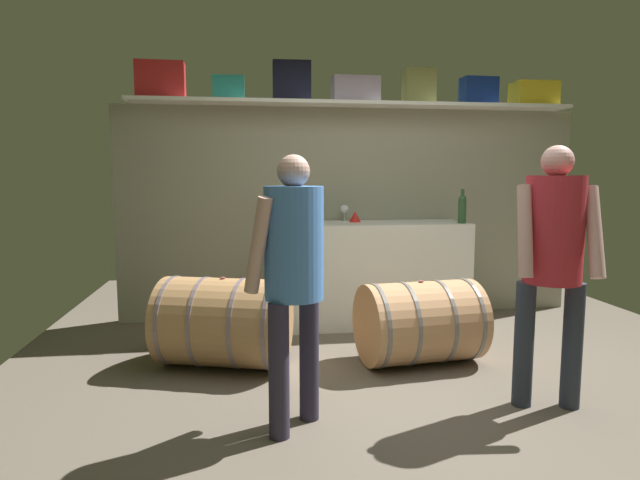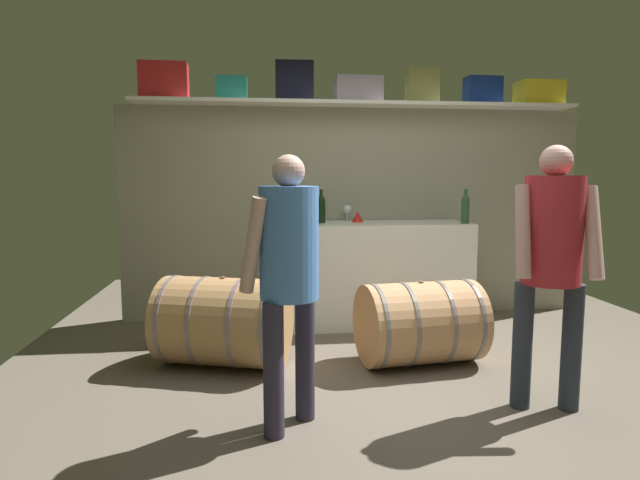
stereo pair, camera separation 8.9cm
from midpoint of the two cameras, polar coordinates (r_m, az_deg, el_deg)
The scene contains 19 objects.
ground_plane at distance 4.00m, azimuth 7.37°, elevation -13.63°, with size 5.71×7.48×0.02m, color #61574B.
back_wall_panel at distance 5.33m, azimuth 2.96°, elevation 2.86°, with size 4.51×0.10×2.03m, color gray.
high_shelf_board at distance 5.21m, azimuth 3.36°, elevation 14.15°, with size 4.15×0.40×0.03m, color white.
toolcase_red at distance 5.19m, azimuth -17.03°, elevation 15.86°, with size 0.42×0.24×0.32m, color red.
toolcase_teal at distance 5.13m, azimuth -10.17°, elevation 15.55°, with size 0.28×0.19×0.21m, color #218075.
toolcase_black at distance 5.15m, azimuth -3.54°, elevation 16.41°, with size 0.35×0.20×0.36m, color black.
toolcase_grey at distance 5.23m, azimuth 3.30°, elevation 15.63°, with size 0.44×0.20×0.24m, color gray.
toolcase_olive at distance 5.38m, azimuth 9.96°, elevation 15.73°, with size 0.29×0.18×0.32m, color olive.
toolcase_navy at distance 5.59m, azimuth 16.01°, elevation 14.92°, with size 0.33×0.18×0.26m, color navy.
toolcase_yellow at distance 5.84m, azimuth 21.30°, elevation 14.21°, with size 0.41×0.26×0.23m, color yellow.
work_cabinet at distance 5.08m, azimuth 5.45°, elevation -3.50°, with size 1.67×0.60×0.95m, color white.
wine_bottle_dark at distance 4.93m, azimuth -0.63°, elevation 3.37°, with size 0.08×0.08×0.31m.
wine_bottle_green at distance 5.05m, azimuth 14.35°, elevation 3.29°, with size 0.07×0.07×0.31m.
wine_glass at distance 5.16m, azimuth 2.11°, elevation 3.23°, with size 0.08×0.08×0.15m.
red_funnel at distance 5.04m, azimuth 3.23°, elevation 2.50°, with size 0.11×0.11×0.10m, color red.
wine_barrel_near at distance 4.09m, azimuth 9.95°, elevation -8.57°, with size 0.93×0.70×0.62m.
wine_barrel_far at distance 4.03m, azimuth -10.80°, elevation -8.54°, with size 1.05×0.88×0.66m.
winemaker_pouring at distance 3.40m, azimuth 22.82°, elevation -0.93°, with size 0.50×0.44×1.56m.
visitor_tasting at distance 2.88m, azimuth -3.76°, elevation -2.51°, with size 0.44×0.44×1.50m.
Camera 1 is at (-1.06, -3.07, 1.39)m, focal length 30.17 mm.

